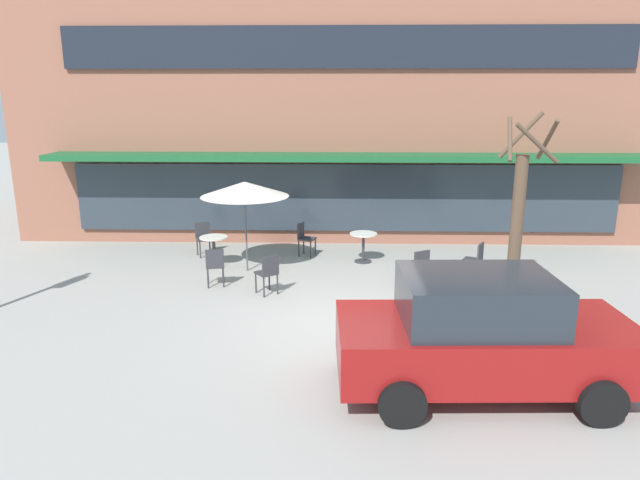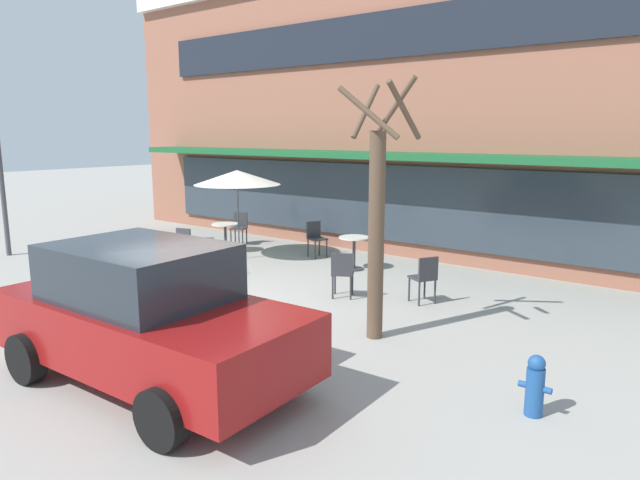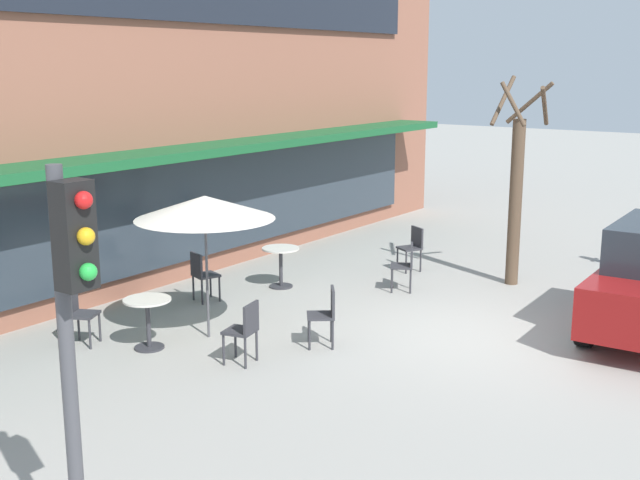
# 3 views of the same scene
# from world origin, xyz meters

# --- Properties ---
(ground_plane) EXTENTS (80.00, 80.00, 0.00)m
(ground_plane) POSITION_xyz_m (0.00, 0.00, 0.00)
(ground_plane) COLOR #9E9B93
(building_facade) EXTENTS (19.10, 9.10, 7.51)m
(building_facade) POSITION_xyz_m (0.00, 9.97, 3.76)
(building_facade) COLOR #935B47
(building_facade) RESTS_ON ground
(cafe_table_near_wall) EXTENTS (0.70, 0.70, 0.76)m
(cafe_table_near_wall) POSITION_xyz_m (0.45, 4.14, 0.52)
(cafe_table_near_wall) COLOR #333338
(cafe_table_near_wall) RESTS_ON ground
(cafe_table_streetside) EXTENTS (0.70, 0.70, 0.76)m
(cafe_table_streetside) POSITION_xyz_m (-3.30, 3.67, 0.52)
(cafe_table_streetside) COLOR #333338
(cafe_table_streetside) RESTS_ON ground
(patio_umbrella_green_folded) EXTENTS (2.10, 2.10, 2.20)m
(patio_umbrella_green_folded) POSITION_xyz_m (-2.42, 3.30, 2.02)
(patio_umbrella_green_folded) COLOR #4C4C51
(patio_umbrella_green_folded) RESTS_ON ground
(cafe_chair_0) EXTENTS (0.54, 0.54, 0.89)m
(cafe_chair_0) POSITION_xyz_m (-3.78, 4.65, 0.53)
(cafe_chair_0) COLOR #333338
(cafe_chair_0) RESTS_ON ground
(cafe_chair_1) EXTENTS (0.48, 0.48, 0.89)m
(cafe_chair_1) POSITION_xyz_m (-2.95, 2.11, 0.53)
(cafe_chair_1) COLOR #333338
(cafe_chair_1) RESTS_ON ground
(cafe_chair_2) EXTENTS (0.54, 0.54, 0.89)m
(cafe_chair_2) POSITION_xyz_m (1.58, 2.11, 0.53)
(cafe_chair_2) COLOR #333338
(cafe_chair_2) RESTS_ON ground
(cafe_chair_3) EXTENTS (0.51, 0.51, 0.89)m
(cafe_chair_3) POSITION_xyz_m (-1.09, 4.69, 0.53)
(cafe_chair_3) COLOR #333338
(cafe_chair_3) RESTS_ON ground
(cafe_chair_4) EXTENTS (0.54, 0.54, 0.89)m
(cafe_chair_4) POSITION_xyz_m (2.98, 2.74, 0.53)
(cafe_chair_4) COLOR #333338
(cafe_chair_4) RESTS_ON ground
(cafe_chair_5) EXTENTS (0.56, 0.56, 0.89)m
(cafe_chair_5) POSITION_xyz_m (-1.70, 1.61, 0.53)
(cafe_chair_5) COLOR #333338
(cafe_chair_5) RESTS_ON ground
(parked_sedan) EXTENTS (4.26, 2.14, 1.76)m
(parked_sedan) POSITION_xyz_m (1.84, -2.39, 0.88)
(parked_sedan) COLOR maroon
(parked_sedan) RESTS_ON ground
(street_tree) EXTENTS (0.90, 1.01, 3.90)m
(street_tree) POSITION_xyz_m (3.21, 0.71, 1.80)
(street_tree) COLOR brown
(street_tree) RESTS_ON ground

